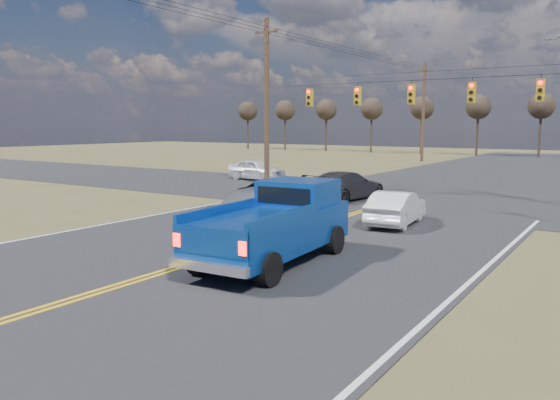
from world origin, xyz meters
The scene contains 12 objects.
ground centered at (0.00, 0.00, 0.00)m, with size 160.00×160.00×0.00m, color brown.
road_main centered at (0.00, 10.00, 0.00)m, with size 14.00×120.00×0.02m, color #28282B.
road_cross centered at (0.00, 18.00, 0.00)m, with size 120.00×12.00×0.02m, color #28282B.
signal_gantry centered at (0.50, 17.79, 5.06)m, with size 19.60×4.83×10.00m.
utility_poles centered at (0.00, 17.00, 5.23)m, with size 19.60×58.32×10.00m.
treeline centered at (0.00, 26.96, 5.70)m, with size 87.00×117.80×7.40m.
pickup_truck centered at (1.79, 3.01, 1.06)m, with size 2.64×5.93×2.18m.
silver_suv centered at (-0.80, 6.29, 0.89)m, with size 2.09×5.20×1.77m, color gray.
black_suv centered at (-3.90, 11.55, 0.67)m, with size 2.21×4.79×1.33m, color black.
white_car_queue centered at (2.40, 10.26, 0.65)m, with size 1.37×3.94×1.30m, color white.
dgrey_car_queue centered at (-2.38, 15.49, 0.72)m, with size 2.03×4.99×1.45m, color #313035.
cross_car_west centered at (-11.85, 20.86, 0.73)m, with size 4.28×1.72×1.46m, color white.
Camera 1 is at (10.03, -9.19, 3.78)m, focal length 35.00 mm.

